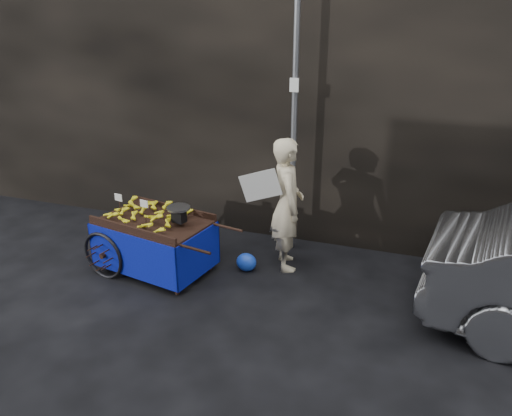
% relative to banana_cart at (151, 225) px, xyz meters
% --- Properties ---
extents(ground, '(80.00, 80.00, 0.00)m').
position_rel_banana_cart_xyz_m(ground, '(1.29, -0.04, -0.66)').
color(ground, black).
rests_on(ground, ground).
extents(building_wall, '(13.50, 2.00, 5.00)m').
position_rel_banana_cart_xyz_m(building_wall, '(1.68, 2.56, 1.84)').
color(building_wall, black).
rests_on(building_wall, ground).
extents(street_pole, '(0.12, 0.10, 4.00)m').
position_rel_banana_cart_xyz_m(street_pole, '(1.59, 1.26, 1.34)').
color(street_pole, slate).
rests_on(street_pole, ground).
extents(banana_cart, '(2.11, 1.24, 1.08)m').
position_rel_banana_cart_xyz_m(banana_cart, '(0.00, 0.00, 0.00)').
color(banana_cart, black).
rests_on(banana_cart, ground).
extents(vendor, '(0.93, 0.78, 1.82)m').
position_rel_banana_cart_xyz_m(vendor, '(1.67, 0.70, 0.25)').
color(vendor, beige).
rests_on(vendor, ground).
extents(plastic_bag, '(0.28, 0.23, 0.25)m').
position_rel_banana_cart_xyz_m(plastic_bag, '(1.21, 0.38, -0.54)').
color(plastic_bag, blue).
rests_on(plastic_bag, ground).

